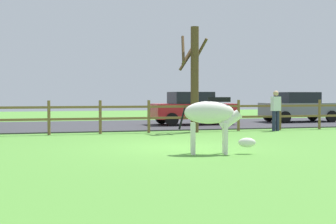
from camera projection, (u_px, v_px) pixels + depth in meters
The scene contains 8 objects.
ground_plane at pixel (178, 147), 12.87m from camera, with size 60.00×60.00×0.00m, color #549338.
parking_asphalt at pixel (124, 125), 21.85m from camera, with size 28.00×7.40×0.05m, color #38383D.
paddock_fence at pixel (125, 114), 17.50m from camera, with size 20.75×0.11×1.26m.
bare_tree at pixel (194, 76), 17.86m from camera, with size 1.14×0.99×4.12m.
zebra at pixel (213, 117), 11.34m from camera, with size 1.91×0.76×1.41m.
parked_car_red at pixel (193, 108), 21.91m from camera, with size 4.05×1.99×1.56m.
parked_car_grey at pixel (299, 107), 24.13m from camera, with size 4.03×1.94×1.56m.
visitor_near_fence at pixel (276, 109), 18.57m from camera, with size 0.39×0.27×1.64m.
Camera 1 is at (-3.55, -12.32, 1.47)m, focal length 48.98 mm.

